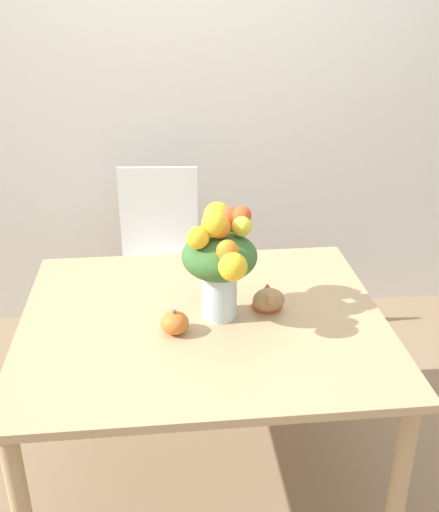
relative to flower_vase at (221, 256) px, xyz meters
name	(u,v)px	position (x,y,z in m)	size (l,w,h in m)	color
ground_plane	(205,472)	(-0.07, -0.01, -0.98)	(12.00, 12.00, 0.00)	#8E7556
wall_back	(181,80)	(-0.07, 1.34, 0.37)	(8.00, 0.06, 2.70)	white
dining_table	(203,338)	(-0.07, -0.01, -0.32)	(1.29, 1.09, 0.74)	tan
flower_vase	(221,256)	(0.00, 0.00, 0.00)	(0.26, 0.38, 0.41)	silver
pumpkin	(175,323)	(-0.17, -0.10, -0.19)	(0.10, 0.10, 0.09)	orange
turkey_figurine	(268,297)	(0.17, 0.03, -0.19)	(0.12, 0.16, 0.10)	#A87A4C
dining_chair_near_window	(159,265)	(-0.22, 0.91, -0.47)	(0.45, 0.45, 0.98)	white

